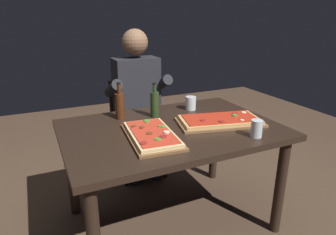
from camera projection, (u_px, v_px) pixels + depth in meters
ground_plane at (171, 220)px, 2.21m from camera, size 6.40×6.40×0.00m
dining_table at (171, 140)px, 2.00m from camera, size 1.40×0.96×0.74m
pizza_rectangular_front at (220, 121)px, 2.03m from camera, size 0.62×0.41×0.05m
pizza_rectangular_left at (152, 135)px, 1.79m from camera, size 0.33×0.53×0.05m
wine_bottle_dark at (120, 105)px, 2.10m from camera, size 0.06×0.06×0.26m
oil_bottle_amber at (155, 104)px, 2.13m from camera, size 0.06×0.06×0.25m
tumbler_near_camera at (191, 103)px, 2.31m from camera, size 0.08×0.08×0.10m
tumbler_far_side at (256, 130)px, 1.80m from camera, size 0.07×0.07×0.11m
diner_chair at (135, 122)px, 2.80m from camera, size 0.44×0.44×0.87m
seated_diner at (139, 99)px, 2.61m from camera, size 0.53×0.41×1.33m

